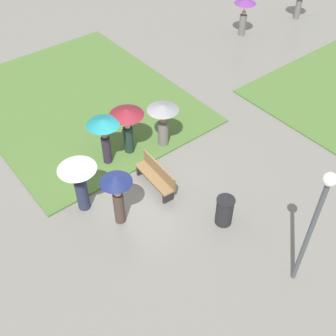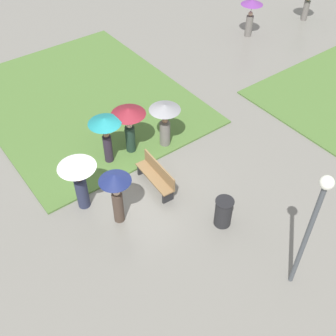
{
  "view_description": "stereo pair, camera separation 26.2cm",
  "coord_description": "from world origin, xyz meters",
  "px_view_note": "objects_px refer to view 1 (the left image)",
  "views": [
    {
      "loc": [
        8.3,
        -5.12,
        9.92
      ],
      "look_at": [
        1.13,
        0.6,
        1.08
      ],
      "focal_mm": 45.0,
      "sensor_mm": 36.0,
      "label": 1
    },
    {
      "loc": [
        8.46,
        -4.91,
        9.92
      ],
      "look_at": [
        1.13,
        0.6,
        1.08
      ],
      "focal_mm": 45.0,
      "sensor_mm": 36.0,
      "label": 2
    }
  ],
  "objects_px": {
    "crowd_person_maroon": "(127,120)",
    "crowd_person_navy": "(117,189)",
    "lamp_post": "(316,216)",
    "trash_bin": "(224,211)",
    "park_bench": "(156,176)",
    "lone_walker_mid_plaza": "(244,10)",
    "crowd_person_grey": "(163,118)",
    "crowd_person_white": "(78,175)",
    "crowd_person_teal": "(104,131)"
  },
  "relations": [
    {
      "from": "park_bench",
      "to": "lone_walker_mid_plaza",
      "type": "relative_size",
      "value": 0.96
    },
    {
      "from": "park_bench",
      "to": "crowd_person_white",
      "type": "xyz_separation_m",
      "value": [
        -0.68,
        -2.28,
        0.91
      ]
    },
    {
      "from": "crowd_person_teal",
      "to": "lone_walker_mid_plaza",
      "type": "relative_size",
      "value": 1.03
    },
    {
      "from": "park_bench",
      "to": "crowd_person_grey",
      "type": "xyz_separation_m",
      "value": [
        -1.48,
        1.43,
        0.74
      ]
    },
    {
      "from": "park_bench",
      "to": "crowd_person_navy",
      "type": "height_order",
      "value": "crowd_person_navy"
    },
    {
      "from": "trash_bin",
      "to": "crowd_person_grey",
      "type": "height_order",
      "value": "crowd_person_grey"
    },
    {
      "from": "trash_bin",
      "to": "crowd_person_teal",
      "type": "relative_size",
      "value": 0.53
    },
    {
      "from": "crowd_person_white",
      "to": "lone_walker_mid_plaza",
      "type": "bearing_deg",
      "value": 25.66
    },
    {
      "from": "crowd_person_maroon",
      "to": "crowd_person_navy",
      "type": "relative_size",
      "value": 0.97
    },
    {
      "from": "crowd_person_grey",
      "to": "crowd_person_white",
      "type": "xyz_separation_m",
      "value": [
        0.8,
        -3.72,
        0.17
      ]
    },
    {
      "from": "lamp_post",
      "to": "crowd_person_white",
      "type": "xyz_separation_m",
      "value": [
        -5.63,
        -3.1,
        -1.16
      ]
    },
    {
      "from": "crowd_person_grey",
      "to": "crowd_person_navy",
      "type": "bearing_deg",
      "value": -62.23
    },
    {
      "from": "lamp_post",
      "to": "lone_walker_mid_plaza",
      "type": "height_order",
      "value": "lamp_post"
    },
    {
      "from": "crowd_person_grey",
      "to": "crowd_person_navy",
      "type": "height_order",
      "value": "crowd_person_navy"
    },
    {
      "from": "lone_walker_mid_plaza",
      "to": "crowd_person_white",
      "type": "bearing_deg",
      "value": 154.5
    },
    {
      "from": "crowd_person_maroon",
      "to": "crowd_person_white",
      "type": "bearing_deg",
      "value": 81.54
    },
    {
      "from": "trash_bin",
      "to": "crowd_person_grey",
      "type": "bearing_deg",
      "value": 168.74
    },
    {
      "from": "crowd_person_maroon",
      "to": "crowd_person_white",
      "type": "relative_size",
      "value": 0.98
    },
    {
      "from": "crowd_person_grey",
      "to": "crowd_person_maroon",
      "type": "height_order",
      "value": "crowd_person_maroon"
    },
    {
      "from": "crowd_person_navy",
      "to": "lone_walker_mid_plaza",
      "type": "height_order",
      "value": "crowd_person_navy"
    },
    {
      "from": "trash_bin",
      "to": "lone_walker_mid_plaza",
      "type": "xyz_separation_m",
      "value": [
        -8.16,
        9.14,
        0.79
      ]
    },
    {
      "from": "lamp_post",
      "to": "crowd_person_navy",
      "type": "relative_size",
      "value": 2.03
    },
    {
      "from": "crowd_person_white",
      "to": "crowd_person_teal",
      "type": "xyz_separation_m",
      "value": [
        -1.24,
        1.66,
        0.01
      ]
    },
    {
      "from": "trash_bin",
      "to": "lone_walker_mid_plaza",
      "type": "bearing_deg",
      "value": 131.74
    },
    {
      "from": "trash_bin",
      "to": "crowd_person_maroon",
      "type": "bearing_deg",
      "value": -174.89
    },
    {
      "from": "crowd_person_white",
      "to": "crowd_person_navy",
      "type": "distance_m",
      "value": 1.28
    },
    {
      "from": "trash_bin",
      "to": "park_bench",
      "type": "bearing_deg",
      "value": -164.83
    },
    {
      "from": "crowd_person_navy",
      "to": "crowd_person_grey",
      "type": "bearing_deg",
      "value": 13.01
    },
    {
      "from": "crowd_person_grey",
      "to": "crowd_person_teal",
      "type": "bearing_deg",
      "value": -106.07
    },
    {
      "from": "lone_walker_mid_plaza",
      "to": "park_bench",
      "type": "bearing_deg",
      "value": 162.12
    },
    {
      "from": "crowd_person_white",
      "to": "lamp_post",
      "type": "bearing_deg",
      "value": -58.2
    },
    {
      "from": "crowd_person_navy",
      "to": "lone_walker_mid_plaza",
      "type": "relative_size",
      "value": 1.06
    },
    {
      "from": "crowd_person_grey",
      "to": "crowd_person_navy",
      "type": "relative_size",
      "value": 0.91
    },
    {
      "from": "trash_bin",
      "to": "crowd_person_maroon",
      "type": "distance_m",
      "value": 4.45
    },
    {
      "from": "lamp_post",
      "to": "lone_walker_mid_plaza",
      "type": "xyz_separation_m",
      "value": [
        -10.68,
        8.98,
        -1.26
      ]
    },
    {
      "from": "crowd_person_white",
      "to": "lone_walker_mid_plaza",
      "type": "xyz_separation_m",
      "value": [
        -5.05,
        12.08,
        -0.1
      ]
    },
    {
      "from": "lone_walker_mid_plaza",
      "to": "crowd_person_teal",
      "type": "bearing_deg",
      "value": 151.88
    },
    {
      "from": "crowd_person_maroon",
      "to": "crowd_person_navy",
      "type": "height_order",
      "value": "crowd_person_navy"
    },
    {
      "from": "trash_bin",
      "to": "lone_walker_mid_plaza",
      "type": "relative_size",
      "value": 0.54
    },
    {
      "from": "crowd_person_navy",
      "to": "lamp_post",
      "type": "bearing_deg",
      "value": -79.23
    },
    {
      "from": "park_bench",
      "to": "lamp_post",
      "type": "bearing_deg",
      "value": 12.85
    },
    {
      "from": "lone_walker_mid_plaza",
      "to": "crowd_person_maroon",
      "type": "bearing_deg",
      "value": 153.63
    },
    {
      "from": "lamp_post",
      "to": "trash_bin",
      "type": "xyz_separation_m",
      "value": [
        -2.53,
        -0.16,
        -2.05
      ]
    },
    {
      "from": "lamp_post",
      "to": "crowd_person_maroon",
      "type": "xyz_separation_m",
      "value": [
        -6.87,
        -0.55,
        -1.14
      ]
    },
    {
      "from": "crowd_person_white",
      "to": "lone_walker_mid_plaza",
      "type": "height_order",
      "value": "crowd_person_white"
    },
    {
      "from": "lamp_post",
      "to": "trash_bin",
      "type": "height_order",
      "value": "lamp_post"
    },
    {
      "from": "crowd_person_navy",
      "to": "crowd_person_teal",
      "type": "height_order",
      "value": "crowd_person_navy"
    },
    {
      "from": "crowd_person_grey",
      "to": "crowd_person_maroon",
      "type": "relative_size",
      "value": 0.94
    },
    {
      "from": "crowd_person_white",
      "to": "crowd_person_teal",
      "type": "relative_size",
      "value": 1.02
    },
    {
      "from": "park_bench",
      "to": "lone_walker_mid_plaza",
      "type": "distance_m",
      "value": 11.38
    }
  ]
}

